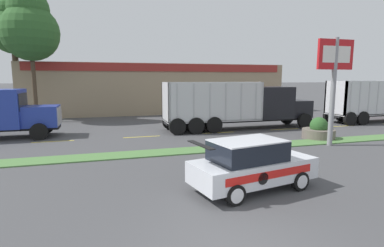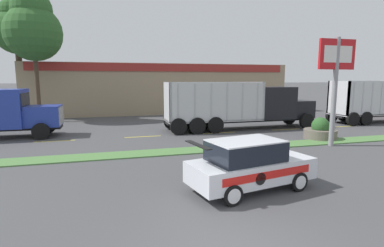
{
  "view_description": "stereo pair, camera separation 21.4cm",
  "coord_description": "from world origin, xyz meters",
  "px_view_note": "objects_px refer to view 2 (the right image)",
  "views": [
    {
      "loc": [
        -2.73,
        -5.73,
        3.78
      ],
      "look_at": [
        1.45,
        8.55,
        1.57
      ],
      "focal_mm": 28.0,
      "sensor_mm": 36.0,
      "label": 1
    },
    {
      "loc": [
        -2.53,
        -5.79,
        3.78
      ],
      "look_at": [
        1.45,
        8.55,
        1.57
      ],
      "focal_mm": 28.0,
      "sensor_mm": 36.0,
      "label": 2
    }
  ],
  "objects_px": {
    "store_sign_post": "(336,71)",
    "stone_planter": "(320,131)",
    "dump_truck_mid": "(254,107)",
    "rally_car": "(249,164)"
  },
  "relations": [
    {
      "from": "dump_truck_mid",
      "to": "store_sign_post",
      "type": "distance_m",
      "value": 7.37
    },
    {
      "from": "dump_truck_mid",
      "to": "rally_car",
      "type": "xyz_separation_m",
      "value": [
        -6.18,
        -11.8,
        -0.78
      ]
    },
    {
      "from": "store_sign_post",
      "to": "stone_planter",
      "type": "bearing_deg",
      "value": 68.56
    },
    {
      "from": "rally_car",
      "to": "dump_truck_mid",
      "type": "bearing_deg",
      "value": 62.37
    },
    {
      "from": "dump_truck_mid",
      "to": "store_sign_post",
      "type": "height_order",
      "value": "store_sign_post"
    },
    {
      "from": "dump_truck_mid",
      "to": "stone_planter",
      "type": "xyz_separation_m",
      "value": [
        2.17,
        -4.91,
        -1.18
      ]
    },
    {
      "from": "dump_truck_mid",
      "to": "stone_planter",
      "type": "relative_size",
      "value": 5.81
    },
    {
      "from": "rally_car",
      "to": "store_sign_post",
      "type": "height_order",
      "value": "store_sign_post"
    },
    {
      "from": "stone_planter",
      "to": "store_sign_post",
      "type": "bearing_deg",
      "value": -111.44
    },
    {
      "from": "dump_truck_mid",
      "to": "rally_car",
      "type": "distance_m",
      "value": 13.34
    }
  ]
}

